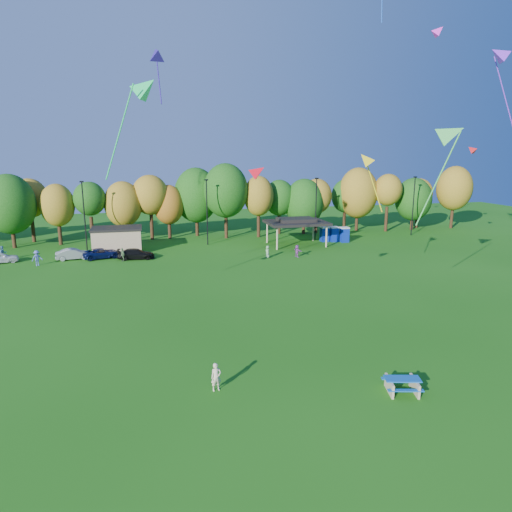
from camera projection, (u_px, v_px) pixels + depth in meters
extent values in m
plane|color=#19600F|center=(272.00, 382.00, 25.57)|extent=(160.00, 160.00, 0.00)
cylinder|color=black|center=(13.00, 235.00, 61.46)|extent=(0.50, 0.50, 3.56)
ellipsoid|color=#144C0F|center=(10.00, 204.00, 60.55)|extent=(6.62, 6.62, 8.00)
cylinder|color=black|center=(33.00, 229.00, 65.66)|extent=(0.50, 0.50, 3.79)
ellipsoid|color=olive|center=(30.00, 198.00, 64.68)|extent=(4.94, 4.94, 5.58)
cylinder|color=black|center=(60.00, 233.00, 63.60)|extent=(0.50, 0.50, 3.34)
ellipsoid|color=olive|center=(57.00, 205.00, 62.74)|extent=(4.61, 4.61, 5.88)
cylinder|color=black|center=(92.00, 230.00, 64.40)|extent=(0.50, 0.50, 3.82)
ellipsoid|color=#144C0F|center=(90.00, 199.00, 63.41)|extent=(4.43, 4.43, 4.73)
cylinder|color=black|center=(125.00, 230.00, 66.11)|extent=(0.50, 0.50, 3.25)
ellipsoid|color=olive|center=(123.00, 204.00, 65.27)|extent=(5.33, 5.33, 6.53)
cylinder|color=black|center=(152.00, 226.00, 67.48)|extent=(0.50, 0.50, 3.96)
ellipsoid|color=olive|center=(150.00, 195.00, 66.45)|extent=(5.31, 5.31, 5.82)
cylinder|color=black|center=(170.00, 228.00, 68.44)|extent=(0.50, 0.50, 3.05)
ellipsoid|color=#995914|center=(169.00, 205.00, 67.66)|extent=(4.54, 4.54, 5.87)
cylinder|color=black|center=(197.00, 224.00, 70.49)|extent=(0.50, 0.50, 3.77)
ellipsoid|color=#144C0F|center=(196.00, 195.00, 69.51)|extent=(6.69, 6.69, 8.35)
cylinder|color=black|center=(226.00, 224.00, 68.54)|extent=(0.50, 0.50, 4.28)
ellipsoid|color=#144C0F|center=(226.00, 191.00, 67.44)|extent=(6.64, 6.64, 8.01)
cylinder|color=black|center=(259.00, 225.00, 69.45)|extent=(0.50, 0.50, 3.76)
ellipsoid|color=olive|center=(259.00, 196.00, 68.48)|extent=(4.49, 4.49, 6.02)
cylinder|color=black|center=(279.00, 223.00, 72.33)|extent=(0.50, 0.50, 3.43)
ellipsoid|color=#144C0F|center=(279.00, 198.00, 71.44)|extent=(4.77, 4.77, 5.63)
cylinder|color=black|center=(304.00, 224.00, 72.46)|extent=(0.50, 0.50, 2.95)
ellipsoid|color=#144C0F|center=(304.00, 203.00, 71.70)|extent=(6.14, 6.14, 7.54)
cylinder|color=black|center=(316.00, 222.00, 73.37)|extent=(0.50, 0.50, 3.52)
ellipsoid|color=olive|center=(317.00, 196.00, 72.47)|extent=(4.78, 4.78, 5.53)
cylinder|color=black|center=(344.00, 220.00, 76.28)|extent=(0.50, 0.50, 3.39)
ellipsoid|color=#144C0F|center=(345.00, 196.00, 75.41)|extent=(4.54, 4.54, 5.46)
cylinder|color=black|center=(357.00, 219.00, 75.42)|extent=(0.50, 0.50, 3.72)
ellipsoid|color=olive|center=(358.00, 193.00, 74.46)|extent=(6.32, 6.32, 8.24)
cylinder|color=black|center=(386.00, 219.00, 74.53)|extent=(0.50, 0.50, 4.06)
ellipsoid|color=olive|center=(388.00, 190.00, 73.48)|extent=(4.50, 4.50, 5.13)
cylinder|color=black|center=(412.00, 220.00, 76.33)|extent=(0.50, 0.50, 3.05)
ellipsoid|color=#144C0F|center=(413.00, 199.00, 75.54)|extent=(5.97, 5.97, 7.05)
cylinder|color=black|center=(417.00, 217.00, 78.19)|extent=(0.50, 0.50, 3.55)
ellipsoid|color=olive|center=(419.00, 193.00, 77.27)|extent=(4.60, 4.60, 4.99)
cylinder|color=black|center=(452.00, 216.00, 77.68)|extent=(0.50, 0.50, 4.07)
ellipsoid|color=olive|center=(454.00, 188.00, 76.63)|extent=(5.83, 5.83, 7.42)
cylinder|color=black|center=(84.00, 217.00, 59.17)|extent=(0.16, 0.16, 9.00)
cube|color=black|center=(82.00, 182.00, 58.18)|extent=(0.50, 0.25, 0.18)
cylinder|color=black|center=(207.00, 213.00, 62.92)|extent=(0.16, 0.16, 9.00)
cube|color=black|center=(206.00, 180.00, 61.92)|extent=(0.50, 0.25, 0.18)
cylinder|color=black|center=(316.00, 209.00, 66.66)|extent=(0.16, 0.16, 9.00)
cube|color=black|center=(317.00, 178.00, 65.67)|extent=(0.50, 0.25, 0.18)
cylinder|color=black|center=(413.00, 206.00, 70.41)|extent=(0.16, 0.16, 9.00)
cube|color=black|center=(415.00, 177.00, 69.41)|extent=(0.50, 0.25, 0.18)
cube|color=tan|center=(117.00, 241.00, 58.88)|extent=(6.00, 4.00, 3.00)
cube|color=black|center=(116.00, 228.00, 58.52)|extent=(6.30, 4.30, 0.25)
cylinder|color=tan|center=(277.00, 239.00, 60.36)|extent=(0.24, 0.24, 3.00)
cylinder|color=tan|center=(326.00, 236.00, 62.00)|extent=(0.24, 0.24, 3.00)
cylinder|color=tan|center=(267.00, 232.00, 65.09)|extent=(0.24, 0.24, 3.00)
cylinder|color=tan|center=(313.00, 230.00, 66.73)|extent=(0.24, 0.24, 3.00)
cube|color=black|center=(296.00, 223.00, 63.18)|extent=(8.20, 6.20, 0.35)
cube|color=black|center=(296.00, 220.00, 63.09)|extent=(5.00, 3.50, 0.45)
cube|color=#0B279B|center=(325.00, 235.00, 66.13)|extent=(1.10, 1.10, 2.00)
cube|color=silver|center=(325.00, 227.00, 65.89)|extent=(1.15, 1.15, 0.18)
cube|color=#0B279B|center=(334.00, 235.00, 66.09)|extent=(1.10, 1.10, 2.00)
cube|color=silver|center=(334.00, 227.00, 65.85)|extent=(1.15, 1.15, 0.18)
cube|color=#0B279B|center=(344.00, 235.00, 65.69)|extent=(1.10, 1.10, 2.00)
cube|color=silver|center=(345.00, 228.00, 65.45)|extent=(1.15, 1.15, 0.18)
cube|color=tan|center=(389.00, 386.00, 24.47)|extent=(0.50, 1.50, 0.75)
cube|color=tan|center=(415.00, 386.00, 24.45)|extent=(0.50, 1.50, 0.75)
cube|color=#1357AA|center=(403.00, 379.00, 24.37)|extent=(2.02, 1.23, 0.06)
cube|color=#1357AA|center=(406.00, 390.00, 23.81)|extent=(1.89, 0.72, 0.05)
cube|color=#1357AA|center=(399.00, 378.00, 25.07)|extent=(1.89, 0.72, 0.05)
imported|color=beige|center=(216.00, 377.00, 24.57)|extent=(0.62, 0.46, 1.56)
imported|color=white|center=(0.00, 258.00, 53.08)|extent=(4.16, 2.65, 1.32)
imported|color=gray|center=(73.00, 254.00, 54.96)|extent=(4.20, 1.93, 1.33)
imported|color=#0B1445|center=(102.00, 253.00, 55.56)|extent=(4.87, 3.14, 1.25)
imported|color=black|center=(136.00, 254.00, 55.17)|extent=(4.52, 2.12, 1.28)
imported|color=#7AA571|center=(268.00, 252.00, 55.79)|extent=(0.50, 0.76, 1.53)
imported|color=teal|center=(3.00, 253.00, 54.42)|extent=(1.08, 1.06, 1.76)
imported|color=#658B55|center=(122.00, 255.00, 54.14)|extent=(0.76, 0.99, 1.57)
imported|color=#5664BD|center=(37.00, 258.00, 51.87)|extent=(1.32, 1.12, 1.77)
imported|color=purple|center=(297.00, 251.00, 56.25)|extent=(0.88, 1.49, 1.53)
cone|color=#1DDB62|center=(146.00, 88.00, 32.56)|extent=(2.82, 2.41, 2.43)
cylinder|color=#1DDB62|center=(119.00, 133.00, 32.23)|extent=(2.42, 0.79, 6.61)
cone|color=navy|center=(156.00, 53.00, 35.28)|extent=(1.52, 1.90, 1.75)
cylinder|color=navy|center=(159.00, 80.00, 36.84)|extent=(0.29, 1.46, 3.79)
cone|color=#FF2AD9|center=(439.00, 31.00, 40.08)|extent=(1.61, 1.37, 1.37)
cone|color=red|center=(259.00, 172.00, 29.95)|extent=(1.62, 1.41, 1.38)
cone|color=red|center=(471.00, 149.00, 52.52)|extent=(1.52, 1.62, 1.31)
cone|color=green|center=(452.00, 134.00, 32.73)|extent=(3.07, 2.93, 2.49)
cylinder|color=green|center=(438.00, 180.00, 31.89)|extent=(2.10, 1.50, 6.61)
cone|color=#852BE9|center=(498.00, 54.00, 42.59)|extent=(2.70, 2.45, 2.23)
cylinder|color=#852BE9|center=(505.00, 97.00, 44.88)|extent=(2.60, 1.31, 7.55)
cone|color=yellow|center=(365.00, 159.00, 38.81)|extent=(2.08, 1.90, 1.66)
cylinder|color=yellow|center=(374.00, 185.00, 40.27)|extent=(1.65, 0.92, 4.73)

